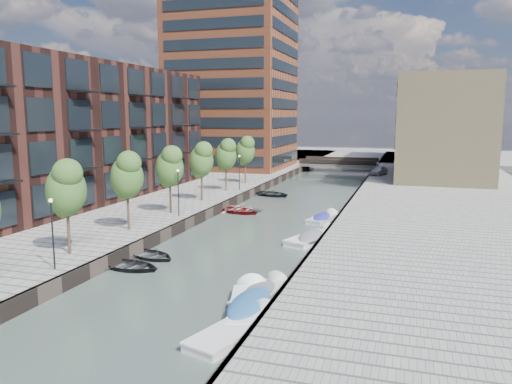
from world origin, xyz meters
The scene contains 31 objects.
water centered at (0.00, 40.00, 0.00)m, with size 300.00×300.00×0.00m, color #38473F.
quay_left centered at (-36.00, 40.00, 0.50)m, with size 60.00×140.00×1.00m, color gray.
quay_right centered at (16.00, 40.00, 0.50)m, with size 20.00×140.00×1.00m, color gray.
quay_wall_left centered at (-6.10, 40.00, 0.50)m, with size 0.25×140.00×1.00m, color #332823.
quay_wall_right centered at (6.10, 40.00, 0.50)m, with size 0.25×140.00×1.00m, color #332823.
far_closure centered at (0.00, 100.00, 0.50)m, with size 80.00×40.00×1.00m, color gray.
apartment_block centered at (-20.00, 30.00, 8.00)m, with size 8.00×38.00×14.00m, color black.
tower centered at (-17.00, 65.00, 16.00)m, with size 18.00×18.00×30.00m, color brown.
tan_block_near centered at (16.00, 62.00, 8.00)m, with size 12.00×25.00×14.00m, color tan.
tan_block_far centered at (16.00, 88.00, 9.00)m, with size 12.00×20.00×16.00m, color tan.
bridge centered at (0.00, 72.00, 1.39)m, with size 13.00×6.00×1.30m.
tree_1 centered at (-8.50, 11.00, 5.31)m, with size 2.50×2.50×5.95m.
tree_2 centered at (-8.50, 18.00, 5.31)m, with size 2.50×2.50×5.95m.
tree_3 centered at (-8.50, 25.00, 5.31)m, with size 2.50×2.50×5.95m.
tree_4 centered at (-8.50, 32.00, 5.31)m, with size 2.50×2.50×5.95m.
tree_5 centered at (-8.50, 39.00, 5.31)m, with size 2.50×2.50×5.95m.
tree_6 centered at (-8.50, 46.00, 5.31)m, with size 2.50×2.50×5.95m.
lamp_0 centered at (-7.20, 8.00, 3.51)m, with size 0.24×0.24×4.12m.
lamp_1 centered at (-7.20, 24.00, 3.51)m, with size 0.24×0.24×4.12m.
lamp_2 centered at (-7.20, 40.00, 3.51)m, with size 0.24×0.24×4.12m.
sloop_0 centered at (-4.76, 14.70, 0.00)m, with size 2.85×3.99×0.83m, color black.
sloop_1 centered at (-4.83, 12.08, 0.00)m, with size 3.05×4.27×0.88m, color black.
sloop_2 centered at (-4.32, 31.66, 0.00)m, with size 3.31×4.64×0.96m, color maroon.
sloop_3 centered at (-4.33, 32.47, 0.00)m, with size 3.35×4.69×0.97m, color silver.
sloop_4 centered at (-4.09, 42.85, 0.00)m, with size 3.43×4.81×1.00m, color black.
motorboat_0 centered at (4.57, 8.17, 0.23)m, with size 3.32×5.89×1.86m.
motorboat_1 centered at (4.68, 9.98, 0.19)m, with size 2.18×4.76×1.53m.
motorboat_2 centered at (5.09, 5.33, 0.10)m, with size 3.25×5.44×1.72m.
motorboat_3 centered at (4.46, 30.62, 0.18)m, with size 2.53×4.75×1.50m.
motorboat_4 centered at (5.06, 22.87, 0.22)m, with size 3.64×5.77×1.82m.
car centered at (7.50, 60.22, 1.65)m, with size 1.54×3.84×1.31m, color silver.
Camera 1 is at (12.18, -14.91, 9.78)m, focal length 35.00 mm.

